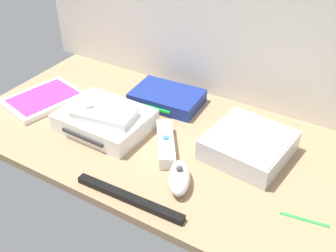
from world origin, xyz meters
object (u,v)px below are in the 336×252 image
(network_router, at_px, (167,98))
(remote_nunchuk, at_px, (179,177))
(game_case, at_px, (43,99))
(remote_classic_pad, at_px, (104,113))
(game_console, at_px, (105,120))
(stylus_pen, at_px, (304,219))
(sensor_bar, at_px, (129,198))
(remote_wand, at_px, (166,143))
(mini_computer, at_px, (249,145))

(network_router, height_order, remote_nunchuk, remote_nunchuk)
(game_case, relative_size, remote_classic_pad, 1.39)
(network_router, xyz_separation_m, remote_classic_pad, (-0.06, -0.19, 0.04))
(game_console, relative_size, stylus_pen, 2.37)
(game_case, xyz_separation_m, remote_nunchuk, (0.47, -0.09, 0.01))
(network_router, height_order, sensor_bar, network_router)
(remote_wand, xyz_separation_m, stylus_pen, (0.33, -0.05, -0.01))
(remote_wand, xyz_separation_m, remote_nunchuk, (0.09, -0.09, 0.01))
(mini_computer, xyz_separation_m, sensor_bar, (-0.14, -0.25, -0.02))
(game_case, bearing_deg, stylus_pen, 8.95)
(remote_wand, bearing_deg, game_console, 147.29)
(remote_classic_pad, distance_m, sensor_bar, 0.24)
(game_case, relative_size, remote_wand, 1.52)
(game_console, height_order, remote_classic_pad, remote_classic_pad)
(remote_classic_pad, bearing_deg, game_console, 123.17)
(game_console, distance_m, remote_wand, 0.17)
(mini_computer, distance_m, remote_wand, 0.19)
(remote_wand, relative_size, remote_classic_pad, 0.92)
(remote_wand, bearing_deg, game_case, 144.92)
(mini_computer, xyz_separation_m, stylus_pen, (0.16, -0.13, -0.02))
(mini_computer, distance_m, network_router, 0.28)
(game_console, height_order, network_router, game_console)
(game_console, bearing_deg, network_router, 68.95)
(stylus_pen, bearing_deg, remote_wand, 171.58)
(stylus_pen, bearing_deg, game_case, 175.64)
(remote_wand, bearing_deg, stylus_pen, -42.64)
(game_console, bearing_deg, remote_nunchuk, -16.94)
(remote_wand, height_order, remote_nunchuk, remote_nunchuk)
(remote_nunchuk, bearing_deg, game_console, 134.67)
(remote_wand, height_order, remote_classic_pad, remote_classic_pad)
(game_console, relative_size, remote_nunchuk, 1.95)
(network_router, bearing_deg, game_case, -154.10)
(game_case, height_order, sensor_bar, game_case)
(mini_computer, distance_m, remote_nunchuk, 0.18)
(network_router, relative_size, remote_classic_pad, 1.21)
(game_case, distance_m, remote_classic_pad, 0.24)
(remote_nunchuk, xyz_separation_m, stylus_pen, (0.25, 0.04, -0.02))
(remote_wand, bearing_deg, mini_computer, -9.45)
(network_router, xyz_separation_m, sensor_bar, (0.12, -0.35, -0.01))
(network_router, relative_size, remote_wand, 1.31)
(mini_computer, bearing_deg, stylus_pen, -37.63)
(game_console, bearing_deg, mini_computer, 14.74)
(sensor_bar, bearing_deg, game_console, 136.27)
(mini_computer, bearing_deg, remote_wand, -155.23)
(remote_nunchuk, bearing_deg, remote_classic_pad, 136.80)
(remote_nunchuk, bearing_deg, remote_wand, 106.91)
(game_console, xyz_separation_m, network_router, (0.07, 0.17, -0.00))
(mini_computer, bearing_deg, remote_classic_pad, -163.54)
(game_console, xyz_separation_m, remote_nunchuk, (0.25, -0.08, -0.00))
(remote_classic_pad, distance_m, stylus_pen, 0.49)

